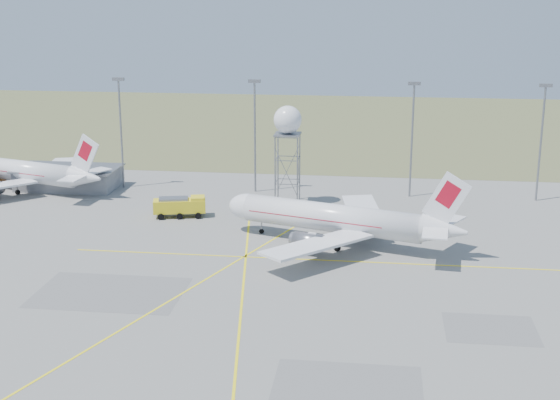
# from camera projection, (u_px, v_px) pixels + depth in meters

# --- Properties ---
(ground) EXTENTS (400.00, 400.00, 0.00)m
(ground) POSITION_uv_depth(u_px,v_px,m) (251.00, 357.00, 78.84)
(ground) COLOR gray
(ground) RESTS_ON ground
(grass_strip) EXTENTS (400.00, 120.00, 0.03)m
(grass_strip) POSITION_uv_depth(u_px,v_px,m) (334.00, 125.00, 212.83)
(grass_strip) COLOR #4B5A32
(grass_strip) RESTS_ON ground
(building_grey) EXTENTS (19.00, 10.00, 3.90)m
(building_grey) POSITION_uv_depth(u_px,v_px,m) (68.00, 178.00, 145.08)
(building_grey) COLOR gray
(building_grey) RESTS_ON ground
(mast_a) EXTENTS (2.20, 0.50, 20.50)m
(mast_a) POSITION_uv_depth(u_px,v_px,m) (121.00, 124.00, 143.12)
(mast_a) COLOR slate
(mast_a) RESTS_ON ground
(mast_b) EXTENTS (2.20, 0.50, 20.50)m
(mast_b) POSITION_uv_depth(u_px,v_px,m) (255.00, 126.00, 140.06)
(mast_b) COLOR slate
(mast_b) RESTS_ON ground
(mast_c) EXTENTS (2.20, 0.50, 20.50)m
(mast_c) POSITION_uv_depth(u_px,v_px,m) (412.00, 130.00, 136.64)
(mast_c) COLOR slate
(mast_c) RESTS_ON ground
(mast_d) EXTENTS (2.20, 0.50, 20.50)m
(mast_d) POSITION_uv_depth(u_px,v_px,m) (542.00, 133.00, 133.95)
(mast_d) COLOR slate
(mast_d) RESTS_ON ground
(airliner_main) EXTENTS (35.92, 33.96, 12.47)m
(airliner_main) POSITION_uv_depth(u_px,v_px,m) (336.00, 219.00, 112.72)
(airliner_main) COLOR white
(airliner_main) RESTS_ON ground
(airliner_far) EXTENTS (33.84, 31.99, 11.75)m
(airliner_far) POSITION_uv_depth(u_px,v_px,m) (21.00, 171.00, 143.02)
(airliner_far) COLOR white
(airliner_far) RESTS_ON ground
(radar_tower) EXTENTS (4.74, 4.74, 17.14)m
(radar_tower) POSITION_uv_depth(u_px,v_px,m) (288.00, 150.00, 132.03)
(radar_tower) COLOR slate
(radar_tower) RESTS_ON ground
(fire_truck) EXTENTS (8.82, 4.86, 3.36)m
(fire_truck) POSITION_uv_depth(u_px,v_px,m) (181.00, 207.00, 126.86)
(fire_truck) COLOR yellow
(fire_truck) RESTS_ON ground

